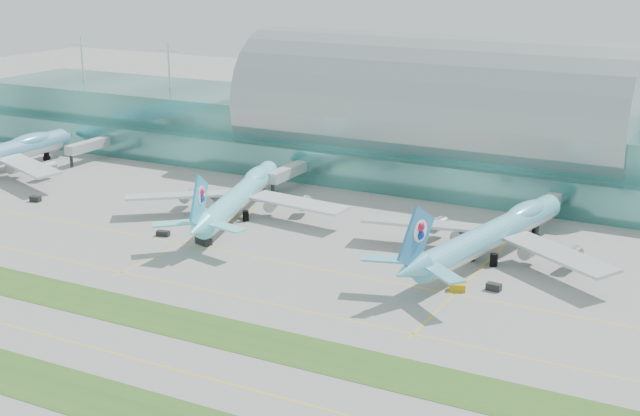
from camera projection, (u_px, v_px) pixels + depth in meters
The scene contains 14 objects.
ground at pixel (181, 329), 165.47m from camera, with size 700.00×700.00×0.00m, color gray.
terminal at pixel (434, 131), 270.46m from camera, with size 340.00×69.10×36.00m.
grass_strip_near at pixel (76, 393), 141.75m from camera, with size 420.00×12.00×0.08m, color #2D591E.
grass_strip_far at pixel (188, 324), 167.15m from camera, with size 420.00×12.00×0.08m, color #2D591E.
taxiline_b at pixel (133, 358), 153.61m from camera, with size 420.00×0.35×0.01m, color yellow.
taxiline_c at pixel (235, 296), 180.71m from camera, with size 420.00×0.35×0.01m, color yellow.
taxiline_d at pixel (289, 263), 199.33m from camera, with size 420.00×0.35×0.01m, color yellow.
airliner_b at pixel (240, 194), 232.56m from camera, with size 58.33×67.47×18.90m.
airliner_c at pixel (493, 233), 200.77m from camera, with size 62.28×71.59×19.82m.
gse_b at pixel (36, 199), 246.94m from camera, with size 2.99×1.65×1.53m, color black.
gse_c at pixel (163, 233), 217.85m from camera, with size 3.21×1.58×1.29m, color black.
gse_d at pixel (204, 241), 211.83m from camera, with size 4.07×2.12×1.53m, color black.
gse_e at pixel (457, 287), 183.44m from camera, with size 3.38×2.05×1.52m, color #C18C0B.
gse_f at pixel (494, 287), 183.52m from camera, with size 3.01×1.70×1.53m, color black.
Camera 1 is at (94.20, -122.36, 68.58)m, focal length 50.00 mm.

